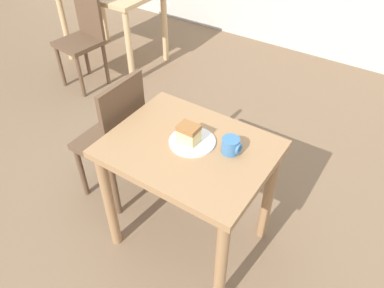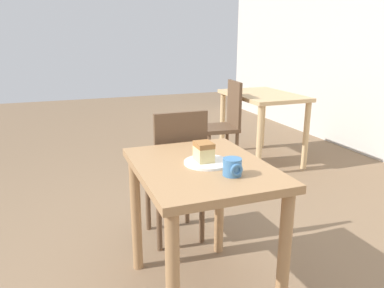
# 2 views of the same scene
# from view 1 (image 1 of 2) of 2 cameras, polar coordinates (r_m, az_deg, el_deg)

# --- Properties ---
(ground_plane) EXTENTS (14.00, 14.00, 0.00)m
(ground_plane) POSITION_cam_1_polar(r_m,az_deg,el_deg) (2.33, -4.94, -17.32)
(ground_plane) COLOR #7A6047
(dining_table_near) EXTENTS (0.82, 0.64, 0.76)m
(dining_table_near) POSITION_cam_1_polar(r_m,az_deg,el_deg) (1.95, -0.41, -3.52)
(dining_table_near) COLOR #9E754C
(dining_table_near) RESTS_ON ground_plane
(dining_table_far) EXTENTS (0.98, 0.66, 0.76)m
(dining_table_far) POSITION_cam_1_polar(r_m,az_deg,el_deg) (4.04, -12.26, 20.55)
(dining_table_far) COLOR tan
(dining_table_far) RESTS_ON ground_plane
(chair_near_window) EXTENTS (0.36, 0.36, 0.93)m
(chair_near_window) POSITION_cam_1_polar(r_m,az_deg,el_deg) (2.35, -11.56, 0.88)
(chair_near_window) COLOR brown
(chair_near_window) RESTS_ON ground_plane
(chair_far_corner) EXTENTS (0.40, 0.40, 0.93)m
(chair_far_corner) POSITION_cam_1_polar(r_m,az_deg,el_deg) (3.71, -16.26, 15.73)
(chair_far_corner) COLOR brown
(chair_far_corner) RESTS_ON ground_plane
(plate) EXTENTS (0.23, 0.23, 0.01)m
(plate) POSITION_cam_1_polar(r_m,az_deg,el_deg) (1.87, 0.03, 0.37)
(plate) COLOR white
(plate) RESTS_ON dining_table_near
(cake_slice) EXTENTS (0.10, 0.08, 0.10)m
(cake_slice) POSITION_cam_1_polar(r_m,az_deg,el_deg) (1.83, -0.54, 1.59)
(cake_slice) COLOR #E0C67F
(cake_slice) RESTS_ON plate
(coffee_mug) EXTENTS (0.10, 0.09, 0.08)m
(coffee_mug) POSITION_cam_1_polar(r_m,az_deg,el_deg) (1.80, 6.00, -0.26)
(coffee_mug) COLOR teal
(coffee_mug) RESTS_ON dining_table_near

